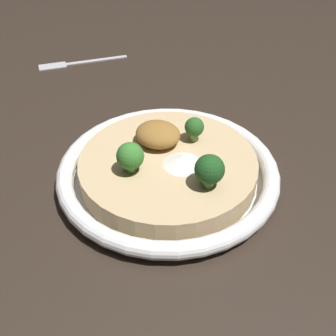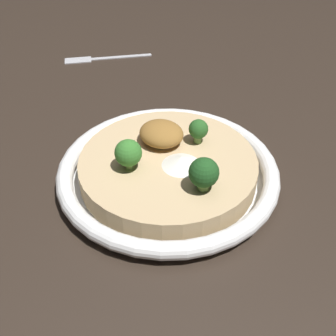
{
  "view_description": "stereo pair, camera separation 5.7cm",
  "coord_description": "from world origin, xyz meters",
  "px_view_note": "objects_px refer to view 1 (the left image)",
  "views": [
    {
      "loc": [
        -0.22,
        0.38,
        0.39
      ],
      "look_at": [
        0.0,
        0.0,
        0.02
      ],
      "focal_mm": 45.0,
      "sensor_mm": 36.0,
      "label": 1
    },
    {
      "loc": [
        -0.27,
        0.35,
        0.39
      ],
      "look_at": [
        0.0,
        0.0,
        0.02
      ],
      "focal_mm": 45.0,
      "sensor_mm": 36.0,
      "label": 2
    }
  ],
  "objects_px": {
    "broccoli_left": "(210,170)",
    "broccoli_front": "(194,128)",
    "risotto_bowl": "(168,170)",
    "fork_utensil": "(74,63)",
    "broccoli_back": "(130,156)"
  },
  "relations": [
    {
      "from": "risotto_bowl",
      "to": "fork_utensil",
      "type": "xyz_separation_m",
      "value": [
        0.35,
        -0.22,
        -0.02
      ]
    },
    {
      "from": "broccoli_left",
      "to": "broccoli_front",
      "type": "relative_size",
      "value": 1.25
    },
    {
      "from": "broccoli_left",
      "to": "broccoli_front",
      "type": "xyz_separation_m",
      "value": [
        0.06,
        -0.08,
        -0.0
      ]
    },
    {
      "from": "broccoli_front",
      "to": "fork_utensil",
      "type": "relative_size",
      "value": 0.24
    },
    {
      "from": "risotto_bowl",
      "to": "fork_utensil",
      "type": "relative_size",
      "value": 2.07
    },
    {
      "from": "risotto_bowl",
      "to": "broccoli_left",
      "type": "relative_size",
      "value": 6.77
    },
    {
      "from": "risotto_bowl",
      "to": "fork_utensil",
      "type": "distance_m",
      "value": 0.42
    },
    {
      "from": "risotto_bowl",
      "to": "broccoli_left",
      "type": "height_order",
      "value": "broccoli_left"
    },
    {
      "from": "risotto_bowl",
      "to": "broccoli_front",
      "type": "bearing_deg",
      "value": -100.26
    },
    {
      "from": "risotto_bowl",
      "to": "broccoli_left",
      "type": "xyz_separation_m",
      "value": [
        -0.07,
        0.02,
        0.04
      ]
    },
    {
      "from": "broccoli_front",
      "to": "fork_utensil",
      "type": "bearing_deg",
      "value": -24.74
    },
    {
      "from": "broccoli_back",
      "to": "risotto_bowl",
      "type": "bearing_deg",
      "value": -122.31
    },
    {
      "from": "broccoli_left",
      "to": "broccoli_back",
      "type": "distance_m",
      "value": 0.1
    },
    {
      "from": "fork_utensil",
      "to": "broccoli_front",
      "type": "bearing_deg",
      "value": 108.07
    },
    {
      "from": "broccoli_left",
      "to": "fork_utensil",
      "type": "distance_m",
      "value": 0.49
    }
  ]
}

